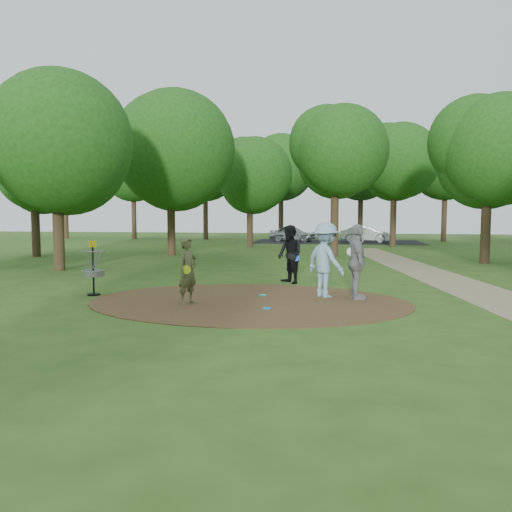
# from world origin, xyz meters

# --- Properties ---
(ground) EXTENTS (100.00, 100.00, 0.00)m
(ground) POSITION_xyz_m (0.00, 0.00, 0.00)
(ground) COLOR #2D5119
(ground) RESTS_ON ground
(dirt_clearing) EXTENTS (8.40, 8.40, 0.02)m
(dirt_clearing) POSITION_xyz_m (0.00, 0.00, 0.01)
(dirt_clearing) COLOR #47301C
(dirt_clearing) RESTS_ON ground
(footpath) EXTENTS (7.55, 39.89, 0.01)m
(footpath) POSITION_xyz_m (6.50, 2.00, 0.01)
(footpath) COLOR #8C7A5B
(footpath) RESTS_ON ground
(parking_lot) EXTENTS (14.00, 8.00, 0.01)m
(parking_lot) POSITION_xyz_m (2.00, 30.00, 0.00)
(parking_lot) COLOR black
(parking_lot) RESTS_ON ground
(player_observer_with_disc) EXTENTS (0.64, 0.74, 1.72)m
(player_observer_with_disc) POSITION_xyz_m (-1.43, -0.65, 0.86)
(player_observer_with_disc) COLOR #515A34
(player_observer_with_disc) RESTS_ON ground
(player_throwing_with_disc) EXTENTS (1.55, 1.49, 2.05)m
(player_throwing_with_disc) POSITION_xyz_m (1.96, 1.03, 1.03)
(player_throwing_with_disc) COLOR #82AAC2
(player_throwing_with_disc) RESTS_ON ground
(player_walking_with_disc) EXTENTS (1.15, 1.19, 1.94)m
(player_walking_with_disc) POSITION_xyz_m (0.72, 3.64, 0.97)
(player_walking_with_disc) COLOR black
(player_walking_with_disc) RESTS_ON ground
(player_waiting_with_disc) EXTENTS (0.68, 1.25, 2.02)m
(player_waiting_with_disc) POSITION_xyz_m (2.80, 0.78, 1.01)
(player_waiting_with_disc) COLOR gray
(player_waiting_with_disc) RESTS_ON ground
(disc_ground_cyan) EXTENTS (0.22, 0.22, 0.02)m
(disc_ground_cyan) POSITION_xyz_m (0.23, 0.96, 0.03)
(disc_ground_cyan) COLOR #19C9B7
(disc_ground_cyan) RESTS_ON dirt_clearing
(disc_ground_blue) EXTENTS (0.22, 0.22, 0.02)m
(disc_ground_blue) POSITION_xyz_m (0.64, -1.00, 0.03)
(disc_ground_blue) COLOR #0C84D6
(disc_ground_blue) RESTS_ON dirt_clearing
(car_left) EXTENTS (4.17, 2.38, 1.34)m
(car_left) POSITION_xyz_m (-1.72, 29.94, 0.67)
(car_left) COLOR #A2A6A9
(car_left) RESTS_ON ground
(car_right) EXTENTS (4.26, 1.87, 1.36)m
(car_right) POSITION_xyz_m (4.40, 29.68, 0.68)
(car_right) COLOR #B1B3B9
(car_right) RESTS_ON ground
(disc_golf_basket) EXTENTS (0.63, 0.63, 1.54)m
(disc_golf_basket) POSITION_xyz_m (-4.50, 0.30, 0.87)
(disc_golf_basket) COLOR black
(disc_golf_basket) RESTS_ON ground
(tree_ring) EXTENTS (37.27, 45.51, 8.87)m
(tree_ring) POSITION_xyz_m (1.98, 8.37, 5.17)
(tree_ring) COLOR #332316
(tree_ring) RESTS_ON ground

